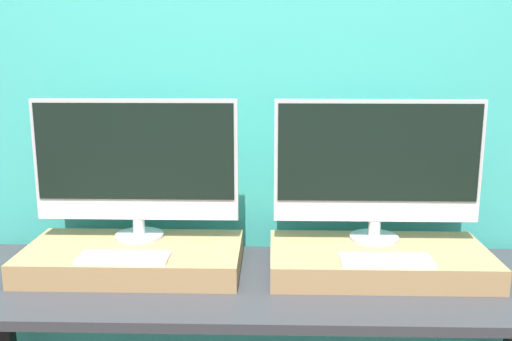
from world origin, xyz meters
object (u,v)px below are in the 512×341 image
(monitor_right, at_px, (377,165))
(monitor_left, at_px, (136,164))
(keyboard_right, at_px, (386,260))
(keyboard_left, at_px, (123,258))

(monitor_right, bearing_deg, monitor_left, 180.00)
(monitor_right, distance_m, keyboard_right, 0.33)
(monitor_left, bearing_deg, keyboard_left, -90.00)
(monitor_left, height_order, monitor_right, same)
(monitor_right, height_order, keyboard_right, monitor_right)
(monitor_left, bearing_deg, keyboard_right, -14.81)
(keyboard_left, bearing_deg, monitor_left, 90.00)
(monitor_right, bearing_deg, keyboard_right, -90.00)
(keyboard_right, bearing_deg, monitor_left, 165.19)
(monitor_left, height_order, keyboard_left, monitor_left)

